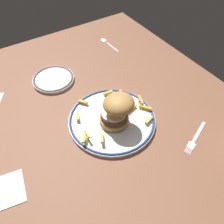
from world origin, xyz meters
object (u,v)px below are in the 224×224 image
object	(u,v)px
burger	(117,110)
fork	(196,138)
spoon	(106,41)
dinner_plate	(112,120)
napkin	(6,190)
side_plate	(53,79)

from	to	relation	value
burger	fork	distance (cm)	25.92
fork	spoon	size ratio (longest dim) A/B	1.03
dinner_plate	burger	size ratio (longest dim) A/B	2.10
spoon	napkin	world-z (taller)	spoon
burger	napkin	world-z (taller)	burger
burger	spoon	distance (cm)	49.85
dinner_plate	fork	world-z (taller)	dinner_plate
fork	spoon	distance (cm)	61.80
dinner_plate	spoon	size ratio (longest dim) A/B	2.11
burger	side_plate	xyz separation A→B (cm)	(-31.05, -8.46, -6.16)
fork	spoon	bearing A→B (deg)	175.20
burger	spoon	world-z (taller)	burger
side_plate	spoon	bearing A→B (deg)	112.25
napkin	fork	bearing A→B (deg)	75.01
burger	napkin	xyz separation A→B (cm)	(3.25, -36.49, -6.79)
dinner_plate	fork	size ratio (longest dim) A/B	2.04
fork	napkin	bearing A→B (deg)	-104.99
dinner_plate	napkin	distance (cm)	36.33
burger	napkin	size ratio (longest dim) A/B	1.39
dinner_plate	side_plate	world-z (taller)	same
napkin	side_plate	bearing A→B (deg)	140.74
dinner_plate	burger	bearing A→B (deg)	16.17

